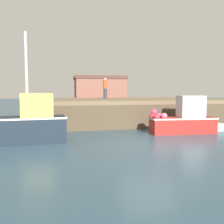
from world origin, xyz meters
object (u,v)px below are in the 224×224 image
at_px(fishing_boat_near_left, 30,123).
at_px(fishing_boat_near_right, 183,119).
at_px(dockworker, 105,88).
at_px(rowboat, 210,127).

height_order(fishing_boat_near_left, fishing_boat_near_right, fishing_boat_near_left).
bearing_deg(dockworker, fishing_boat_near_left, -121.89).
relative_size(rowboat, dockworker, 1.11).
distance_m(rowboat, dockworker, 8.88).
distance_m(fishing_boat_near_left, rowboat, 10.08).
bearing_deg(fishing_boat_near_right, fishing_boat_near_left, -174.89).
bearing_deg(fishing_boat_near_left, dockworker, 58.11).
xyz_separation_m(fishing_boat_near_right, dockworker, (-3.04, 7.34, 1.83)).
height_order(fishing_boat_near_right, dockworker, dockworker).
bearing_deg(dockworker, rowboat, -54.40).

